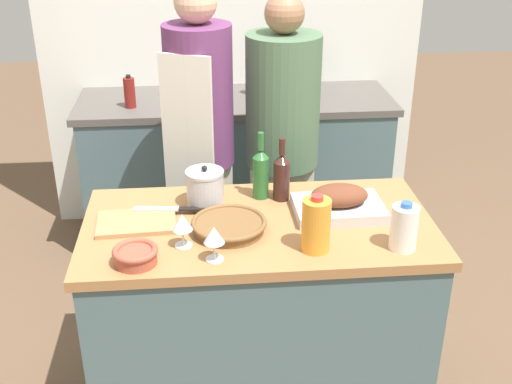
{
  "coord_description": "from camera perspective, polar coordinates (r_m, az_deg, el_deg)",
  "views": [
    {
      "loc": [
        -0.21,
        -2.17,
        2.06
      ],
      "look_at": [
        0.0,
        0.11,
        0.94
      ],
      "focal_mm": 45.0,
      "sensor_mm": 36.0,
      "label": 1
    }
  ],
  "objects": [
    {
      "name": "cutting_board",
      "position": [
        2.51,
        -10.58,
        -2.66
      ],
      "size": [
        0.31,
        0.22,
        0.02
      ],
      "color": "#AD7F51",
      "rests_on": "kitchen_island"
    },
    {
      "name": "wine_bottle_dark",
      "position": [
        2.63,
        0.42,
        1.77
      ],
      "size": [
        0.07,
        0.07,
        0.29
      ],
      "color": "#28662D",
      "rests_on": "kitchen_island"
    },
    {
      "name": "kitchen_island",
      "position": [
        2.71,
        0.21,
        -10.71
      ],
      "size": [
        1.36,
        0.71,
        0.86
      ],
      "color": "#4C666B",
      "rests_on": "ground_plane"
    },
    {
      "name": "stand_mixer",
      "position": [
        3.86,
        3.96,
        10.97
      ],
      "size": [
        0.18,
        0.14,
        0.36
      ],
      "color": "#333842",
      "rests_on": "back_counter"
    },
    {
      "name": "wine_glass_right",
      "position": [
        2.3,
        -6.58,
        -2.77
      ],
      "size": [
        0.07,
        0.07,
        0.13
      ],
      "color": "silver",
      "rests_on": "kitchen_island"
    },
    {
      "name": "person_cook_guest",
      "position": [
        3.19,
        2.33,
        4.44
      ],
      "size": [
        0.36,
        0.36,
        1.6
      ],
      "rotation": [
        0.0,
        0.0,
        0.1
      ],
      "color": "beige",
      "rests_on": "ground_plane"
    },
    {
      "name": "knife_chef",
      "position": [
        2.56,
        -7.41,
        -1.5
      ],
      "size": [
        0.29,
        0.06,
        0.01
      ],
      "color": "#B7B7BC",
      "rests_on": "cutting_board"
    },
    {
      "name": "wine_glass_left",
      "position": [
        2.21,
        -3.76,
        -3.92
      ],
      "size": [
        0.07,
        0.07,
        0.13
      ],
      "color": "silver",
      "rests_on": "kitchen_island"
    },
    {
      "name": "back_wall",
      "position": [
        4.02,
        -2.23,
        14.8
      ],
      "size": [
        2.33,
        0.1,
        2.55
      ],
      "color": "silver",
      "rests_on": "ground_plane"
    },
    {
      "name": "milk_jug",
      "position": [
        2.34,
        13.03,
        -3.08
      ],
      "size": [
        0.1,
        0.1,
        0.18
      ],
      "color": "white",
      "rests_on": "kitchen_island"
    },
    {
      "name": "wicker_basket",
      "position": [
        2.41,
        -2.42,
        -2.97
      ],
      "size": [
        0.29,
        0.29,
        0.05
      ],
      "color": "brown",
      "rests_on": "kitchen_island"
    },
    {
      "name": "condiment_bottle_tall",
      "position": [
        3.83,
        -0.26,
        9.73
      ],
      "size": [
        0.06,
        0.06,
        0.16
      ],
      "color": "maroon",
      "rests_on": "back_counter"
    },
    {
      "name": "mixing_bowl",
      "position": [
        2.25,
        -10.66,
        -5.51
      ],
      "size": [
        0.16,
        0.16,
        0.06
      ],
      "color": "#A84C38",
      "rests_on": "kitchen_island"
    },
    {
      "name": "stock_pot",
      "position": [
        2.59,
        -4.54,
        0.35
      ],
      "size": [
        0.16,
        0.16,
        0.18
      ],
      "color": "#B7B7BC",
      "rests_on": "kitchen_island"
    },
    {
      "name": "condiment_bottle_short",
      "position": [
        3.66,
        -11.17,
        8.67
      ],
      "size": [
        0.06,
        0.06,
        0.19
      ],
      "color": "maroon",
      "rests_on": "back_counter"
    },
    {
      "name": "juice_jug",
      "position": [
        2.27,
        5.36,
        -2.92
      ],
      "size": [
        0.1,
        0.1,
        0.21
      ],
      "color": "orange",
      "rests_on": "kitchen_island"
    },
    {
      "name": "roasting_pan",
      "position": [
        2.55,
        7.37,
        -0.98
      ],
      "size": [
        0.35,
        0.25,
        0.12
      ],
      "color": "#BCBCC1",
      "rests_on": "kitchen_island"
    },
    {
      "name": "wine_bottle_green",
      "position": [
        2.62,
        2.29,
        1.46
      ],
      "size": [
        0.07,
        0.07,
        0.27
      ],
      "color": "#381E19",
      "rests_on": "kitchen_island"
    },
    {
      "name": "back_counter",
      "position": [
        3.94,
        -1.74,
        2.02
      ],
      "size": [
        1.83,
        0.6,
        0.91
      ],
      "color": "#4C666B",
      "rests_on": "ground_plane"
    },
    {
      "name": "person_cook_aproned",
      "position": [
        3.13,
        -4.95,
        4.8
      ],
      "size": [
        0.34,
        0.36,
        1.67
      ],
      "rotation": [
        0.0,
        0.0,
        -0.4
      ],
      "color": "beige",
      "rests_on": "ground_plane"
    }
  ]
}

